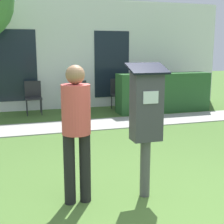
# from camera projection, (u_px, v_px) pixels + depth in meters

# --- Properties ---
(ground_plane) EXTENTS (40.00, 40.00, 0.00)m
(ground_plane) POSITION_uv_depth(u_px,v_px,m) (163.00, 213.00, 3.37)
(ground_plane) COLOR #476B2D
(sidewalk) EXTENTS (12.00, 1.10, 0.02)m
(sidewalk) POSITION_uv_depth(u_px,v_px,m) (83.00, 125.00, 7.29)
(sidewalk) COLOR #A3A099
(sidewalk) RESTS_ON ground
(building_facade) EXTENTS (10.00, 0.26, 3.20)m
(building_facade) POSITION_uv_depth(u_px,v_px,m) (65.00, 55.00, 9.23)
(building_facade) COLOR white
(building_facade) RESTS_ON ground
(parking_meter) EXTENTS (0.44, 0.31, 1.59)m
(parking_meter) POSITION_uv_depth(u_px,v_px,m) (146.00, 113.00, 3.59)
(parking_meter) COLOR #4C4C4C
(parking_meter) RESTS_ON ground
(person_standing) EXTENTS (0.32, 0.32, 1.58)m
(person_standing) POSITION_uv_depth(u_px,v_px,m) (76.00, 124.00, 3.45)
(person_standing) COLOR black
(person_standing) RESTS_ON ground
(outdoor_chair_left) EXTENTS (0.44, 0.44, 0.90)m
(outdoor_chair_left) POSITION_uv_depth(u_px,v_px,m) (33.00, 95.00, 8.55)
(outdoor_chair_left) COLOR #262628
(outdoor_chair_left) RESTS_ON ground
(outdoor_chair_middle) EXTENTS (0.44, 0.44, 0.90)m
(outdoor_chair_middle) POSITION_uv_depth(u_px,v_px,m) (79.00, 94.00, 8.66)
(outdoor_chair_middle) COLOR #262628
(outdoor_chair_middle) RESTS_ON ground
(outdoor_chair_right) EXTENTS (0.44, 0.44, 0.90)m
(outdoor_chair_right) POSITION_uv_depth(u_px,v_px,m) (119.00, 91.00, 9.23)
(outdoor_chair_right) COLOR #262628
(outdoor_chair_right) RESTS_ON ground
(hedge_row) EXTENTS (2.68, 0.60, 1.10)m
(hedge_row) POSITION_uv_depth(u_px,v_px,m) (163.00, 93.00, 8.85)
(hedge_row) COLOR #285628
(hedge_row) RESTS_ON ground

